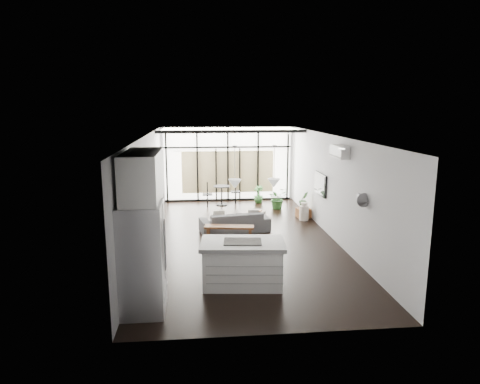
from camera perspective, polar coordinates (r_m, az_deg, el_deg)
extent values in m
cube|color=black|center=(11.74, 0.15, -6.28)|extent=(5.00, 10.00, 0.00)
cube|color=white|center=(11.21, 0.15, 7.48)|extent=(5.00, 10.00, 0.00)
cube|color=silver|center=(11.42, -12.43, 0.19)|extent=(0.02, 10.00, 2.80)
cube|color=silver|center=(11.91, 12.20, 0.66)|extent=(0.02, 10.00, 2.80)
cube|color=silver|center=(16.31, -1.65, 3.76)|extent=(5.00, 0.02, 2.80)
cube|color=silver|center=(6.60, 4.64, -7.79)|extent=(5.00, 0.02, 2.80)
cube|color=black|center=(16.20, -1.62, 3.71)|extent=(5.00, 0.20, 2.80)
cube|color=white|center=(15.19, -1.41, 8.39)|extent=(4.70, 1.90, 0.06)
cube|color=beige|center=(16.31, -1.63, 2.70)|extent=(3.50, 0.02, 1.60)
cube|color=silver|center=(8.72, 0.34, -9.50)|extent=(1.76, 1.15, 0.91)
cube|color=black|center=(8.56, 0.35, -6.61)|extent=(0.80, 0.57, 0.01)
cube|color=#ADACB2|center=(7.70, -12.93, -8.60)|extent=(0.75, 0.94, 1.94)
cube|color=silver|center=(8.52, -12.69, -5.88)|extent=(0.56, 0.58, 2.15)
cube|color=silver|center=(7.79, -12.85, 2.13)|extent=(0.62, 1.75, 0.86)
cone|color=white|center=(8.65, -0.69, 1.11)|extent=(0.26, 0.26, 0.18)
cone|color=white|center=(8.76, 4.54, 1.20)|extent=(0.26, 0.26, 0.18)
imported|color=#525254|center=(12.32, -0.71, -3.55)|extent=(2.05, 0.92, 0.77)
cube|color=brown|center=(11.50, -1.46, -5.55)|extent=(1.36, 0.54, 0.42)
cylinder|color=beige|center=(13.12, 2.28, -3.42)|extent=(0.54, 0.54, 0.42)
cube|color=brown|center=(14.06, 8.44, -2.77)|extent=(0.46, 0.46, 0.31)
imported|color=#2B5C27|center=(15.14, 5.02, -1.13)|extent=(0.94, 0.97, 0.59)
imported|color=#2B5C27|center=(15.99, 2.49, -0.83)|extent=(0.63, 0.75, 0.37)
imported|color=#2B5C27|center=(14.00, 8.47, -1.67)|extent=(0.46, 0.62, 0.25)
cylinder|color=beige|center=(13.72, 8.53, -2.56)|extent=(0.33, 0.33, 0.57)
cube|color=black|center=(15.62, -2.46, -0.56)|extent=(1.49, 0.96, 0.66)
cube|color=black|center=(12.86, 10.66, 1.05)|extent=(0.05, 1.10, 0.65)
cube|color=silver|center=(10.97, 13.11, 5.27)|extent=(0.22, 0.90, 0.30)
cube|color=black|center=(10.90, -12.60, 0.46)|extent=(0.04, 0.70, 0.90)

